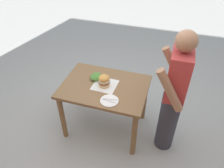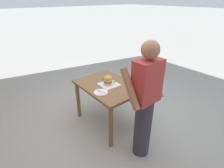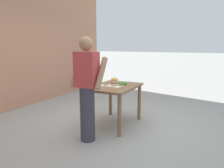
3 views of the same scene
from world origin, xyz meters
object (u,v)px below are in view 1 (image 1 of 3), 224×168
object	(u,v)px
diner_across_table	(173,96)
side_salad	(96,77)
side_plate_with_forks	(109,101)
pickle_spear	(108,79)
patio_table	(105,93)
sandwich	(104,81)

from	to	relation	value
diner_across_table	side_salad	bearing A→B (deg)	-99.45
side_plate_with_forks	side_salad	xyz separation A→B (m)	(-0.37, -0.31, 0.03)
pickle_spear	side_plate_with_forks	distance (m)	0.42
patio_table	side_plate_with_forks	distance (m)	0.33
sandwich	patio_table	bearing A→B (deg)	123.06
patio_table	side_salad	bearing A→B (deg)	-124.14
side_plate_with_forks	diner_across_table	distance (m)	0.75
pickle_spear	sandwich	bearing A→B (deg)	-4.00
pickle_spear	diner_across_table	size ratio (longest dim) A/B	0.05
patio_table	sandwich	distance (m)	0.21
pickle_spear	diner_across_table	world-z (taller)	diner_across_table
pickle_spear	side_salad	size ratio (longest dim) A/B	0.44
patio_table	sandwich	world-z (taller)	sandwich
pickle_spear	diner_across_table	bearing A→B (deg)	77.45
side_salad	diner_across_table	size ratio (longest dim) A/B	0.11
pickle_spear	diner_across_table	xyz separation A→B (m)	(0.19, 0.86, 0.09)
patio_table	side_plate_with_forks	bearing A→B (deg)	29.59
pickle_spear	side_plate_with_forks	xyz separation A→B (m)	(0.39, 0.15, -0.01)
sandwich	pickle_spear	size ratio (longest dim) A/B	2.44
side_plate_with_forks	side_salad	world-z (taller)	side_salad
sandwich	diner_across_table	distance (m)	0.87
patio_table	diner_across_table	world-z (taller)	diner_across_table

